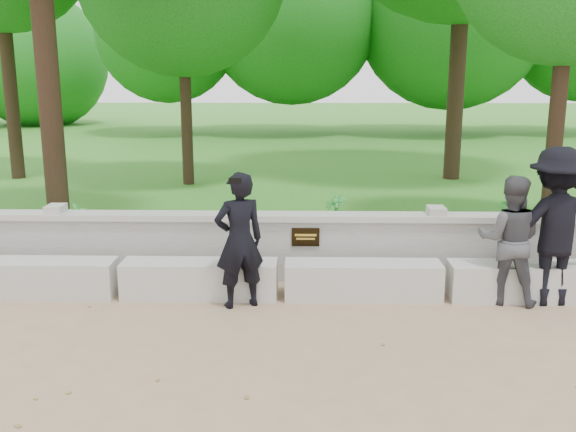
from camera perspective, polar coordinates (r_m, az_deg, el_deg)
name	(u,v)px	position (r m, az deg, el deg)	size (l,w,h in m)	color
ground	(274,366)	(6.22, -1.23, -13.21)	(80.00, 80.00, 0.00)	#9E7F60
lawn	(294,158)	(19.76, 0.58, 5.22)	(40.00, 22.00, 0.25)	#31741F
concrete_bench	(281,280)	(7.89, -0.62, -5.68)	(11.90, 0.45, 0.45)	beige
parapet_wall	(283,246)	(8.49, -0.46, -2.65)	(12.50, 0.35, 0.90)	#B6B3AC
man_main	(239,240)	(7.46, -4.36, -2.17)	(0.69, 0.65, 1.61)	black
visitor_left	(509,240)	(8.02, 19.09, -2.02)	(0.88, 0.77, 1.55)	#424248
visitor_mid	(554,227)	(8.15, 22.59, -0.87)	(1.27, 0.80, 1.88)	black
shrub_a	(79,225)	(9.69, -18.07, -0.75)	(0.33, 0.22, 0.63)	green
shrub_b	(233,224)	(9.56, -4.89, -0.69)	(0.28, 0.23, 0.51)	green
shrub_c	(517,226)	(9.63, 19.65, -0.87)	(0.59, 0.51, 0.65)	green
shrub_d	(335,217)	(9.57, 4.23, -0.11)	(0.39, 0.34, 0.69)	green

